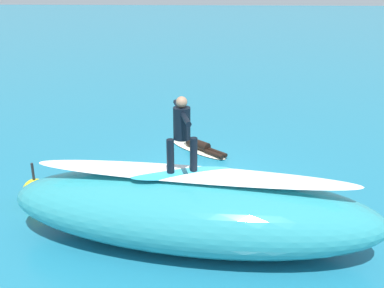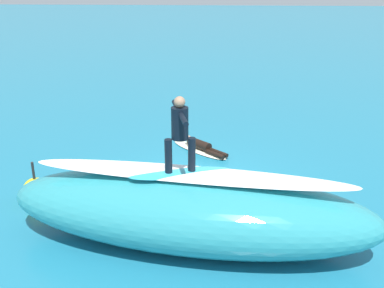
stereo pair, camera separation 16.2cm
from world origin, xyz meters
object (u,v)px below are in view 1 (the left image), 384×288
Objects in this scene: surfboard_paddling at (198,150)px; surfboard_riding at (182,173)px; buoy_marker at (36,191)px; surfer_paddling at (201,146)px; surfer_riding at (182,129)px.

surfboard_riding is at bearing 130.74° from surfboard_paddling.
buoy_marker is (3.92, 3.58, 0.29)m from surfboard_paddling.
surfboard_riding reaches higher than surfer_paddling.
surfer_riding reaches higher than surfboard_paddling.
surfer_riding is 1.45× the size of buoy_marker.
surfer_riding reaches higher than surfboard_riding.
buoy_marker is at bearing -36.71° from surfboard_riding.
surfboard_paddling is (-0.19, -5.20, -2.53)m from surfer_riding.
surfer_riding reaches higher than buoy_marker.
surfer_paddling is (-0.29, -5.11, -2.37)m from surfer_riding.
surfboard_paddling is 5.32m from buoy_marker.
surfboard_paddling is 1.62× the size of surfer_paddling.
surfer_riding is (0.00, 0.00, 0.94)m from surfboard_riding.
surfboard_riding is 5.44m from surfboard_paddling.
surfer_paddling is at bearing -106.47° from surfboard_riding.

